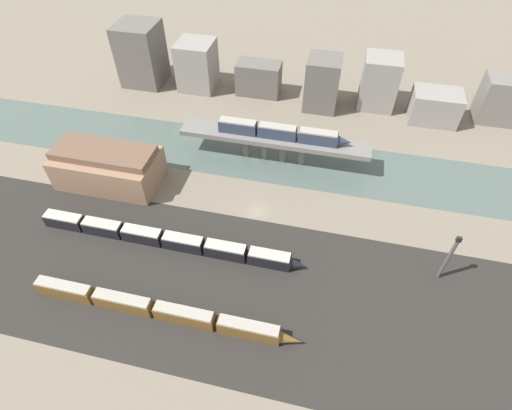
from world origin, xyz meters
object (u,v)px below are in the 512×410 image
train_on_bridge (282,132)px  warehouse_building (108,166)px  signal_tower (448,258)px  train_yard_mid (168,240)px  train_yard_near (159,310)px

train_on_bridge → warehouse_building: train_on_bridge is taller
warehouse_building → signal_tower: signal_tower is taller
train_yard_mid → warehouse_building: 30.42m
train_on_bridge → signal_tower: signal_tower is taller
train_on_bridge → train_yard_near: (-15.28, -56.08, -7.86)m
train_yard_mid → warehouse_building: (-24.12, 18.22, 3.42)m
train_yard_near → train_yard_mid: size_ratio=0.88×
train_yard_mid → signal_tower: bearing=4.6°
train_on_bridge → warehouse_building: size_ratio=1.37×
train_on_bridge → signal_tower: 53.77m
train_yard_near → signal_tower: size_ratio=4.15×
train_on_bridge → train_yard_mid: train_on_bridge is taller
warehouse_building → signal_tower: (87.19, -13.19, 1.82)m
signal_tower → train_on_bridge: bearing=142.2°
train_on_bridge → train_yard_near: 58.66m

